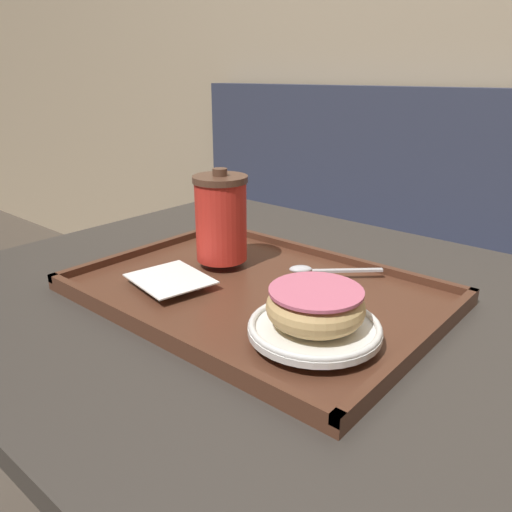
{
  "coord_description": "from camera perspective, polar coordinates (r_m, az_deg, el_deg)",
  "views": [
    {
      "loc": [
        0.43,
        -0.54,
        1.04
      ],
      "look_at": [
        -0.01,
        -0.03,
        0.79
      ],
      "focal_mm": 35.0,
      "sensor_mm": 36.0,
      "label": 1
    }
  ],
  "objects": [
    {
      "name": "donut_chocolate_glazed",
      "position": [
        0.58,
        6.81,
        -5.67
      ],
      "size": [
        0.11,
        0.11,
        0.04
      ],
      "color": "#DBB270",
      "rests_on": "plate_with_chocolate_donut"
    },
    {
      "name": "coffee_cup_front",
      "position": [
        0.8,
        -4.02,
        4.38
      ],
      "size": [
        0.09,
        0.09,
        0.15
      ],
      "color": "red",
      "rests_on": "serving_tray"
    },
    {
      "name": "cafe_table",
      "position": [
        0.84,
        1.58,
        -14.43
      ],
      "size": [
        1.0,
        0.83,
        0.73
      ],
      "color": "#38332D",
      "rests_on": "ground_plane"
    },
    {
      "name": "plate_with_chocolate_donut",
      "position": [
        0.59,
        6.7,
        -8.11
      ],
      "size": [
        0.16,
        0.16,
        0.01
      ],
      "color": "white",
      "rests_on": "serving_tray"
    },
    {
      "name": "booth_bench",
      "position": [
        1.72,
        13.71,
        -5.35
      ],
      "size": [
        1.74,
        0.44,
        1.0
      ],
      "color": "#33384C",
      "rests_on": "ground_plane"
    },
    {
      "name": "serving_tray",
      "position": [
        0.74,
        0.0,
        -4.15
      ],
      "size": [
        0.52,
        0.37,
        0.02
      ],
      "color": "#512D1E",
      "rests_on": "cafe_table"
    },
    {
      "name": "napkin_paper",
      "position": [
        0.75,
        -9.78,
        -2.56
      ],
      "size": [
        0.13,
        0.12,
        0.0
      ],
      "rotation": [
        0.0,
        0.0,
        -0.19
      ],
      "color": "white",
      "rests_on": "serving_tray"
    },
    {
      "name": "spoon",
      "position": [
        0.77,
        6.66,
        -1.55
      ],
      "size": [
        0.12,
        0.11,
        0.01
      ],
      "rotation": [
        0.0,
        0.0,
        3.9
      ],
      "color": "silver",
      "rests_on": "serving_tray"
    }
  ]
}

